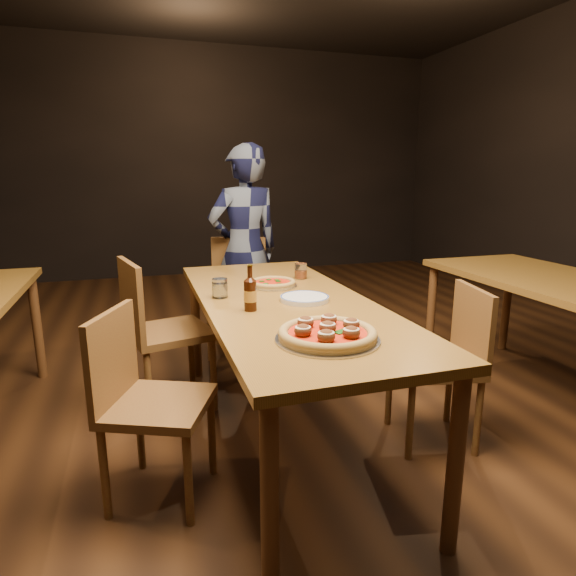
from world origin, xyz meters
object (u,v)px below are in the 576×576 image
object	(u,v)px
chair_main_sw	(170,331)
plate_stack	(305,298)
amber_glass	(301,271)
pizza_margherita	(273,283)
chair_main_nw	(159,403)
chair_end	(236,295)
chair_main_e	(434,363)
water_glass	(220,288)
beer_bottle	(250,295)
diner	(245,250)
table_main	(285,313)
pizza_meatball	(327,333)

from	to	relation	value
chair_main_sw	plate_stack	distance (m)	0.91
amber_glass	pizza_margherita	bearing A→B (deg)	-146.32
plate_stack	chair_main_nw	bearing A→B (deg)	-161.64
plate_stack	chair_end	bearing A→B (deg)	92.96
chair_main_e	water_glass	bearing A→B (deg)	-98.70
chair_main_sw	amber_glass	world-z (taller)	chair_main_sw
beer_bottle	diner	distance (m)	1.55
table_main	amber_glass	size ratio (longest dim) A/B	21.79
water_glass	amber_glass	distance (m)	0.62
amber_glass	plate_stack	bearing A→B (deg)	-106.88
table_main	water_glass	distance (m)	0.35
table_main	plate_stack	bearing A→B (deg)	-30.84
table_main	plate_stack	world-z (taller)	plate_stack
amber_glass	diner	world-z (taller)	diner
chair_main_sw	chair_end	bearing A→B (deg)	-49.19
chair_main_sw	plate_stack	bearing A→B (deg)	-147.20
pizza_meatball	beer_bottle	xyz separation A→B (m)	(-0.18, 0.48, 0.05)
pizza_meatball	plate_stack	distance (m)	0.58
water_glass	diner	size ratio (longest dim) A/B	0.06
pizza_meatball	plate_stack	world-z (taller)	pizza_meatball
table_main	amber_glass	xyz separation A→B (m)	(0.23, 0.44, 0.12)
chair_end	beer_bottle	size ratio (longest dim) A/B	4.43
chair_main_sw	pizza_margherita	xyz separation A→B (m)	(0.56, -0.24, 0.30)
pizza_margherita	chair_main_nw	bearing A→B (deg)	-138.18
pizza_meatball	diner	bearing A→B (deg)	86.38
plate_stack	beer_bottle	bearing A→B (deg)	-162.89
chair_main_nw	chair_main_e	distance (m)	1.35
pizza_margherita	plate_stack	world-z (taller)	pizza_margherita
pizza_meatball	pizza_margherita	world-z (taller)	pizza_meatball
chair_main_nw	pizza_meatball	distance (m)	0.78
pizza_margherita	diner	bearing A→B (deg)	85.78
chair_main_nw	table_main	bearing A→B (deg)	-41.64
chair_main_e	chair_end	xyz separation A→B (m)	(-0.70, 1.55, 0.03)
chair_main_sw	diner	xyz separation A→B (m)	(0.64, 0.83, 0.32)
chair_main_nw	chair_end	distance (m)	1.73
chair_main_e	pizza_meatball	size ratio (longest dim) A/B	2.16
table_main	chair_main_sw	distance (m)	0.79
pizza_meatball	diner	distance (m)	2.00
plate_stack	beer_bottle	world-z (taller)	beer_bottle
chair_main_nw	beer_bottle	xyz separation A→B (m)	(0.43, 0.15, 0.40)
table_main	pizza_margherita	xyz separation A→B (m)	(0.02, 0.30, 0.09)
pizza_margherita	diner	xyz separation A→B (m)	(0.08, 1.07, 0.02)
chair_main_nw	diner	size ratio (longest dim) A/B	0.54
chair_end	plate_stack	size ratio (longest dim) A/B	3.82
pizza_meatball	pizza_margherita	distance (m)	0.92
chair_main_sw	water_glass	distance (m)	0.58
table_main	amber_glass	distance (m)	0.51
pizza_meatball	amber_glass	bearing A→B (deg)	76.27
water_glass	diner	distance (m)	1.30
chair_end	chair_main_e	bearing A→B (deg)	-47.37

